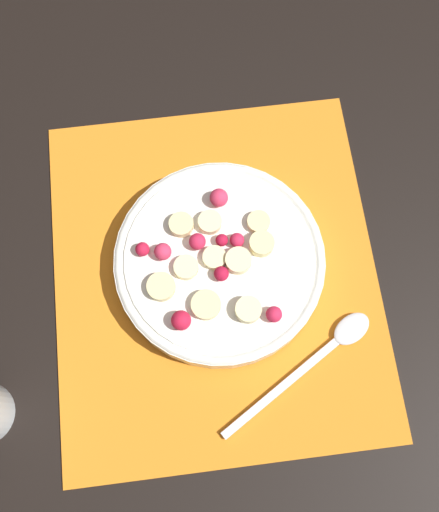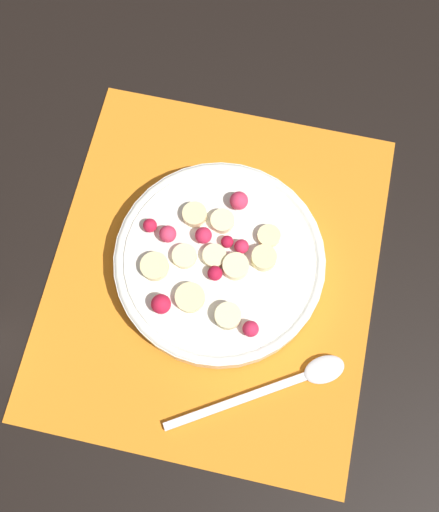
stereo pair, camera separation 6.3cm
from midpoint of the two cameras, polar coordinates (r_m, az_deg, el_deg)
name	(u,v)px [view 1 (the left image)]	position (r m, az deg, el deg)	size (l,w,h in m)	color
ground_plane	(216,274)	(0.67, -3.05, -2.29)	(3.00, 3.00, 0.00)	black
placemat	(216,274)	(0.67, -3.06, -2.23)	(0.43, 0.38, 0.01)	orange
fruit_bowl	(219,261)	(0.65, -2.78, -1.00)	(0.24, 0.24, 0.06)	silver
spoon	(327,349)	(0.65, 8.04, -9.66)	(0.13, 0.19, 0.01)	silver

